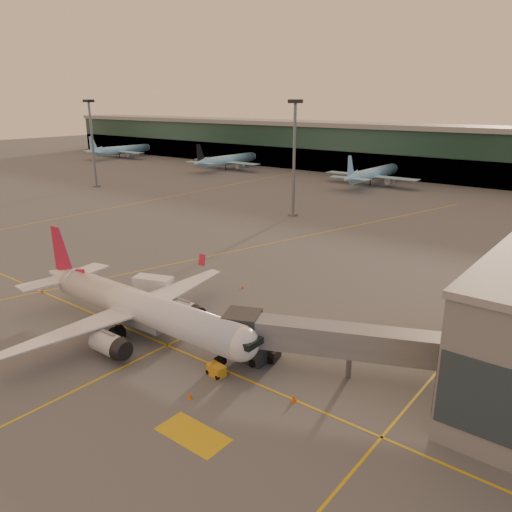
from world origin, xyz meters
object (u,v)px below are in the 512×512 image
Objects in this scene: main_airplane at (137,307)px; gpu_cart at (216,370)px; pushback_tug at (261,350)px; catering_truck at (154,289)px.

main_airplane is 13.26m from gpu_cart.
gpu_cart is 5.65m from pushback_tug.
pushback_tug is (19.24, -2.37, -1.39)m from catering_truck.
main_airplane reaches higher than pushback_tug.
catering_truck is 19.43m from pushback_tug.
main_airplane reaches higher than catering_truck.
main_airplane is 8.61m from catering_truck.
main_airplane is at bearing -176.03° from gpu_cart.
gpu_cart is (18.06, -7.89, -1.65)m from catering_truck.
main_airplane is 8.15× the size of pushback_tug.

